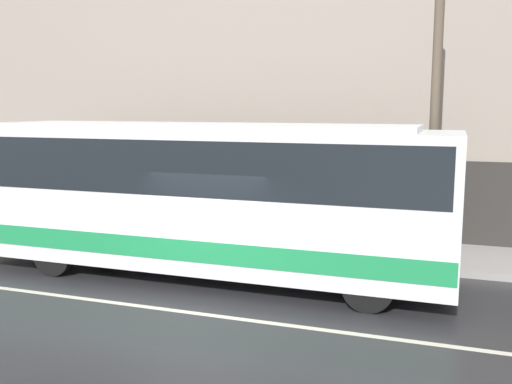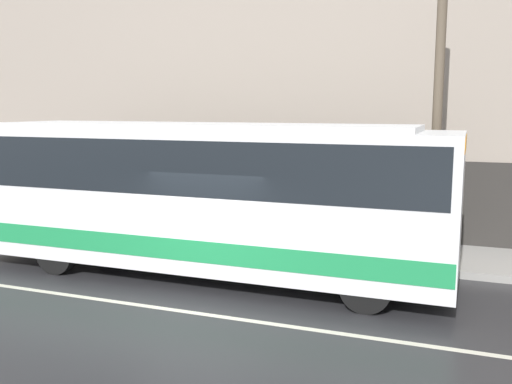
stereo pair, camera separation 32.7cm
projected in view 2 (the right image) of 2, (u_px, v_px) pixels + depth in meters
ground_plane at (183, 311)px, 10.75m from camera, size 60.00×60.00×0.00m
sidewalk at (275, 244)px, 15.67m from camera, size 60.00×2.67×0.18m
building_facade at (292, 78)px, 16.35m from camera, size 60.00×0.35×9.61m
lane_stripe at (183, 311)px, 10.75m from camera, size 54.00×0.14×0.01m
transit_bus at (201, 191)px, 12.82m from camera, size 11.13×2.57×3.45m
utility_pole_near at (437, 120)px, 12.93m from camera, size 0.22×0.22×6.70m
pedestrian_waiting at (242, 217)px, 15.30m from camera, size 0.36×0.36×1.54m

